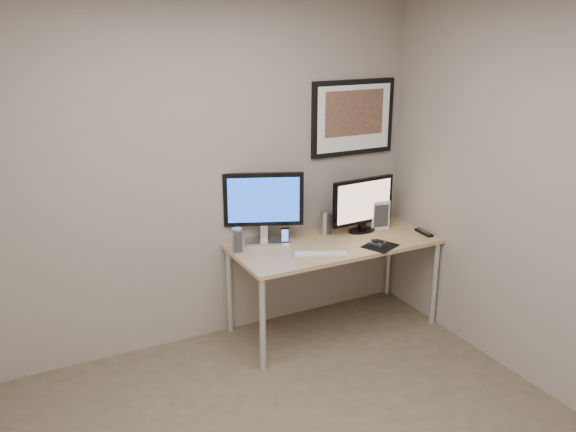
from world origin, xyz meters
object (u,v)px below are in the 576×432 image
monitor_large (264,205)px  speaker_right (325,223)px  framed_art (353,118)px  fan_unit (378,214)px  keyboard (320,254)px  monitor_tv (363,204)px  phone_dock (285,236)px  desk (334,250)px  speaker_left (237,241)px

monitor_large → speaker_right: monitor_large is taller
framed_art → fan_unit: framed_art is taller
monitor_large → keyboard: monitor_large is taller
framed_art → speaker_right: (-0.33, -0.15, -0.80)m
framed_art → monitor_large: framed_art is taller
monitor_tv → phone_dock: (-0.69, 0.01, -0.17)m
desk → framed_art: size_ratio=2.13×
speaker_left → speaker_right: bearing=13.3°
speaker_left → monitor_large: bearing=31.4°
monitor_tv → speaker_left: monitor_tv is taller
keyboard → fan_unit: size_ratio=1.65×
speaker_left → fan_unit: (1.25, 0.00, 0.02)m
speaker_right → monitor_large: bearing=148.7°
monitor_tv → fan_unit: size_ratio=2.40×
monitor_large → fan_unit: size_ratio=2.44×
desk → monitor_large: size_ratio=2.78×
desk → speaker_left: 0.78m
framed_art → fan_unit: 0.81m
desk → phone_dock: 0.41m
phone_dock → keyboard: 0.34m
monitor_tv → phone_dock: bearing=175.1°
desk → keyboard: (-0.23, -0.18, 0.07)m
monitor_tv → monitor_large: bearing=167.1°
desk → monitor_tv: size_ratio=2.82×
desk → monitor_large: 0.66m
monitor_tv → speaker_left: size_ratio=3.03×
speaker_right → fan_unit: (0.48, -0.05, 0.02)m
monitor_tv → speaker_right: (-0.30, 0.07, -0.14)m
monitor_large → speaker_left: bearing=-136.5°
monitor_large → keyboard: (0.26, -0.42, -0.30)m
phone_dock → monitor_large: bearing=160.5°
framed_art → fan_unit: bearing=-52.2°
framed_art → speaker_left: (-1.10, -0.19, -0.80)m
speaker_right → speaker_left: bearing=158.6°
framed_art → monitor_large: (-0.84, -0.09, -0.59)m
monitor_tv → keyboard: monitor_tv is taller
framed_art → speaker_right: framed_art is taller
desk → speaker_left: size_ratio=8.54×
monitor_large → speaker_left: (-0.27, -0.10, -0.21)m
desk → speaker_left: bearing=169.6°
monitor_large → speaker_left: size_ratio=3.07×
speaker_right → keyboard: speaker_right is taller
monitor_large → desk: bearing=-4.2°
monitor_large → phone_dock: size_ratio=4.16×
speaker_right → keyboard: size_ratio=0.49×
desk → keyboard: bearing=-142.3°
monitor_tv → speaker_left: 1.09m
framed_art → monitor_tv: bearing=-96.6°
desk → fan_unit: (0.50, 0.14, 0.18)m
framed_art → monitor_large: size_ratio=1.30×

